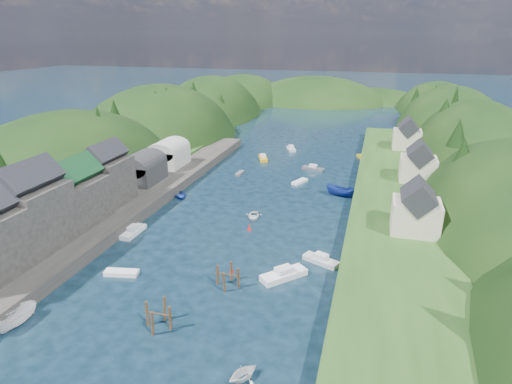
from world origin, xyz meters
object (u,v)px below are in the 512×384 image
(piling_cluster_far, at_px, (228,278))
(channel_buoy_far, at_px, (249,228))
(piling_cluster_near, at_px, (159,318))
(channel_buoy_near, at_px, (232,269))

(piling_cluster_far, relative_size, channel_buoy_far, 3.14)
(piling_cluster_near, relative_size, channel_buoy_far, 3.32)
(piling_cluster_near, height_order, channel_buoy_far, piling_cluster_near)
(channel_buoy_near, xyz_separation_m, channel_buoy_far, (-1.53, 13.60, 0.00))
(piling_cluster_far, xyz_separation_m, channel_buoy_far, (-2.18, 16.96, -0.68))
(piling_cluster_far, distance_m, channel_buoy_far, 17.12)
(piling_cluster_far, relative_size, channel_buoy_near, 3.14)
(channel_buoy_near, height_order, channel_buoy_far, same)
(piling_cluster_far, bearing_deg, channel_buoy_far, 97.33)
(channel_buoy_far, bearing_deg, piling_cluster_near, -95.21)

